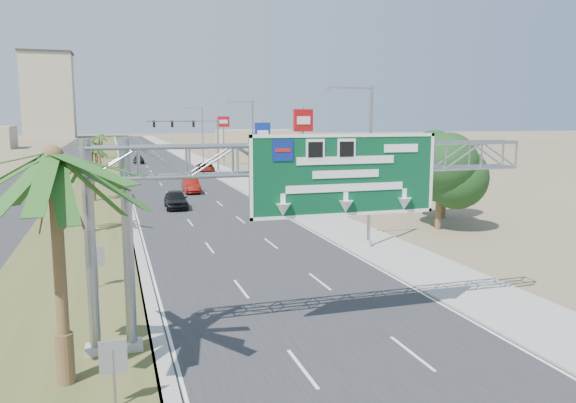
# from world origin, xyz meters

# --- Properties ---
(road) EXTENTS (12.00, 300.00, 0.02)m
(road) POSITION_xyz_m (0.00, 110.00, 0.01)
(road) COLOR #28282B
(road) RESTS_ON ground
(sidewalk_right) EXTENTS (4.00, 300.00, 0.10)m
(sidewalk_right) POSITION_xyz_m (8.50, 110.00, 0.05)
(sidewalk_right) COLOR #9E9B93
(sidewalk_right) RESTS_ON ground
(median_grass) EXTENTS (7.00, 300.00, 0.12)m
(median_grass) POSITION_xyz_m (-10.00, 110.00, 0.06)
(median_grass) COLOR #495224
(median_grass) RESTS_ON ground
(opposing_road) EXTENTS (8.00, 300.00, 0.02)m
(opposing_road) POSITION_xyz_m (-17.00, 110.00, 0.01)
(opposing_road) COLOR #28282B
(opposing_road) RESTS_ON ground
(sign_gantry) EXTENTS (16.75, 1.24, 7.50)m
(sign_gantry) POSITION_xyz_m (-1.06, 9.93, 6.06)
(sign_gantry) COLOR gray
(sign_gantry) RESTS_ON ground
(palm_near) EXTENTS (5.70, 5.70, 8.35)m
(palm_near) POSITION_xyz_m (-9.20, 8.00, 6.93)
(palm_near) COLOR brown
(palm_near) RESTS_ON ground
(palm_row_b) EXTENTS (3.99, 3.99, 5.95)m
(palm_row_b) POSITION_xyz_m (-9.50, 32.00, 4.90)
(palm_row_b) COLOR brown
(palm_row_b) RESTS_ON ground
(palm_row_c) EXTENTS (3.99, 3.99, 6.75)m
(palm_row_c) POSITION_xyz_m (-9.50, 48.00, 5.66)
(palm_row_c) COLOR brown
(palm_row_c) RESTS_ON ground
(palm_row_d) EXTENTS (3.99, 3.99, 5.45)m
(palm_row_d) POSITION_xyz_m (-9.50, 66.00, 4.42)
(palm_row_d) COLOR brown
(palm_row_d) RESTS_ON ground
(palm_row_e) EXTENTS (3.99, 3.99, 6.15)m
(palm_row_e) POSITION_xyz_m (-9.50, 85.00, 5.09)
(palm_row_e) COLOR brown
(palm_row_e) RESTS_ON ground
(palm_row_f) EXTENTS (3.99, 3.99, 5.75)m
(palm_row_f) POSITION_xyz_m (-9.50, 110.00, 4.71)
(palm_row_f) COLOR brown
(palm_row_f) RESTS_ON ground
(streetlight_near) EXTENTS (3.27, 0.44, 10.00)m
(streetlight_near) POSITION_xyz_m (7.30, 22.00, 4.69)
(streetlight_near) COLOR gray
(streetlight_near) RESTS_ON ground
(streetlight_mid) EXTENTS (3.27, 0.44, 10.00)m
(streetlight_mid) POSITION_xyz_m (7.30, 52.00, 4.69)
(streetlight_mid) COLOR gray
(streetlight_mid) RESTS_ON ground
(streetlight_far) EXTENTS (3.27, 0.44, 10.00)m
(streetlight_far) POSITION_xyz_m (7.30, 88.00, 4.69)
(streetlight_far) COLOR gray
(streetlight_far) RESTS_ON ground
(signal_mast) EXTENTS (10.28, 0.71, 8.00)m
(signal_mast) POSITION_xyz_m (5.17, 71.97, 4.85)
(signal_mast) COLOR gray
(signal_mast) RESTS_ON ground
(store_building) EXTENTS (18.00, 10.00, 4.00)m
(store_building) POSITION_xyz_m (22.00, 66.00, 2.00)
(store_building) COLOR tan
(store_building) RESTS_ON ground
(oak_near) EXTENTS (4.50, 4.50, 6.80)m
(oak_near) POSITION_xyz_m (15.00, 26.00, 4.53)
(oak_near) COLOR brown
(oak_near) RESTS_ON ground
(oak_far) EXTENTS (3.50, 3.50, 5.60)m
(oak_far) POSITION_xyz_m (18.00, 30.00, 3.82)
(oak_far) COLOR brown
(oak_far) RESTS_ON ground
(median_signback_a) EXTENTS (0.75, 0.08, 2.08)m
(median_signback_a) POSITION_xyz_m (-7.80, 6.00, 1.45)
(median_signback_a) COLOR gray
(median_signback_a) RESTS_ON ground
(median_signback_b) EXTENTS (0.75, 0.08, 2.08)m
(median_signback_b) POSITION_xyz_m (-8.50, 18.00, 1.45)
(median_signback_b) COLOR gray
(median_signback_b) RESTS_ON ground
(tower_distant) EXTENTS (20.00, 16.00, 35.00)m
(tower_distant) POSITION_xyz_m (-32.00, 250.00, 17.50)
(tower_distant) COLOR tan
(tower_distant) RESTS_ON ground
(building_distant_right) EXTENTS (20.00, 12.00, 5.00)m
(building_distant_right) POSITION_xyz_m (30.00, 140.00, 2.50)
(building_distant_right) COLOR tan
(building_distant_right) RESTS_ON ground
(car_left_lane) EXTENTS (2.06, 4.87, 1.64)m
(car_left_lane) POSITION_xyz_m (-2.27, 41.46, 0.82)
(car_left_lane) COLOR black
(car_left_lane) RESTS_ON ground
(car_mid_lane) EXTENTS (1.65, 4.63, 1.52)m
(car_mid_lane) POSITION_xyz_m (0.50, 51.86, 0.76)
(car_mid_lane) COLOR maroon
(car_mid_lane) RESTS_ON ground
(car_right_lane) EXTENTS (3.08, 5.76, 1.54)m
(car_right_lane) POSITION_xyz_m (5.50, 73.37, 0.77)
(car_right_lane) COLOR gray
(car_right_lane) RESTS_ON ground
(car_far) EXTENTS (1.84, 4.50, 1.30)m
(car_far) POSITION_xyz_m (-3.05, 95.23, 0.65)
(car_far) COLOR black
(car_far) RESTS_ON ground
(pole_sign_red_near) EXTENTS (2.40, 0.87, 9.25)m
(pole_sign_red_near) POSITION_xyz_m (12.45, 49.07, 7.30)
(pole_sign_red_near) COLOR gray
(pole_sign_red_near) RESTS_ON ground
(pole_sign_blue) EXTENTS (2.01, 0.38, 7.74)m
(pole_sign_blue) POSITION_xyz_m (10.80, 60.15, 5.73)
(pole_sign_blue) COLOR gray
(pole_sign_blue) RESTS_ON ground
(pole_sign_red_far) EXTENTS (2.21, 0.80, 8.62)m
(pole_sign_red_far) POSITION_xyz_m (10.72, 85.86, 6.82)
(pole_sign_red_far) COLOR gray
(pole_sign_red_far) RESTS_ON ground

